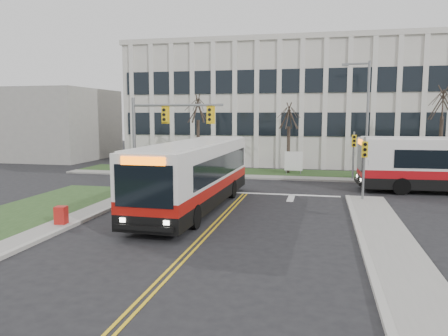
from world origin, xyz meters
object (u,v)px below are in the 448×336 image
streetlight (365,113)px  directory_sign (294,161)px  bus_main (195,176)px  newspaper_box_red (61,217)px

streetlight → directory_sign: size_ratio=4.60×
bus_main → newspaper_box_red: (-4.86, -5.20, -1.30)m
directory_sign → newspaper_box_red: 21.72m
directory_sign → bus_main: 15.11m
streetlight → bus_main: bearing=-127.2°
directory_sign → newspaper_box_red: (-9.30, -19.62, -0.70)m
streetlight → directory_sign: streetlight is taller
streetlight → newspaper_box_red: streetlight is taller
streetlight → directory_sign: bearing=166.8°
bus_main → newspaper_box_red: bearing=-131.6°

